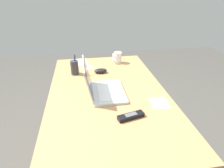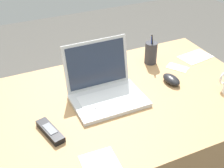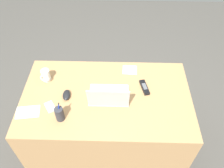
{
  "view_description": "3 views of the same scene",
  "coord_description": "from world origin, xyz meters",
  "px_view_note": "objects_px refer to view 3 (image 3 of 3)",
  "views": [
    {
      "loc": [
        -1.14,
        0.15,
        1.43
      ],
      "look_at": [
        -0.06,
        -0.02,
        0.83
      ],
      "focal_mm": 30.25,
      "sensor_mm": 36.0,
      "label": 1
    },
    {
      "loc": [
        -0.48,
        -1.01,
        1.58
      ],
      "look_at": [
        -0.0,
        0.01,
        0.83
      ],
      "focal_mm": 49.91,
      "sensor_mm": 36.0,
      "label": 2
    },
    {
      "loc": [
        -0.08,
        1.2,
        2.19
      ],
      "look_at": [
        -0.05,
        -0.04,
        0.84
      ],
      "focal_mm": 37.32,
      "sensor_mm": 36.0,
      "label": 3
    }
  ],
  "objects_px": {
    "laptop": "(109,96)",
    "cordless_phone": "(144,87)",
    "coffee_mug_white": "(46,75)",
    "computer_mouse": "(66,95)",
    "pen_holder": "(60,114)"
  },
  "relations": [
    {
      "from": "laptop",
      "to": "cordless_phone",
      "type": "distance_m",
      "value": 0.32
    },
    {
      "from": "laptop",
      "to": "cordless_phone",
      "type": "relative_size",
      "value": 1.96
    },
    {
      "from": "laptop",
      "to": "coffee_mug_white",
      "type": "xyz_separation_m",
      "value": [
        0.54,
        -0.21,
        0.0
      ]
    },
    {
      "from": "computer_mouse",
      "to": "cordless_phone",
      "type": "bearing_deg",
      "value": -173.85
    },
    {
      "from": "pen_holder",
      "to": "coffee_mug_white",
      "type": "bearing_deg",
      "value": -64.33
    },
    {
      "from": "cordless_phone",
      "to": "pen_holder",
      "type": "relative_size",
      "value": 0.93
    },
    {
      "from": "cordless_phone",
      "to": "laptop",
      "type": "bearing_deg",
      "value": 24.3
    },
    {
      "from": "coffee_mug_white",
      "to": "pen_holder",
      "type": "relative_size",
      "value": 0.61
    },
    {
      "from": "pen_holder",
      "to": "computer_mouse",
      "type": "bearing_deg",
      "value": -92.77
    },
    {
      "from": "computer_mouse",
      "to": "coffee_mug_white",
      "type": "distance_m",
      "value": 0.27
    },
    {
      "from": "laptop",
      "to": "pen_holder",
      "type": "xyz_separation_m",
      "value": [
        0.35,
        0.19,
        0.01
      ]
    },
    {
      "from": "laptop",
      "to": "cordless_phone",
      "type": "bearing_deg",
      "value": -155.7
    },
    {
      "from": "computer_mouse",
      "to": "cordless_phone",
      "type": "height_order",
      "value": "computer_mouse"
    },
    {
      "from": "coffee_mug_white",
      "to": "pen_holder",
      "type": "height_order",
      "value": "pen_holder"
    },
    {
      "from": "computer_mouse",
      "to": "pen_holder",
      "type": "distance_m",
      "value": 0.22
    }
  ]
}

